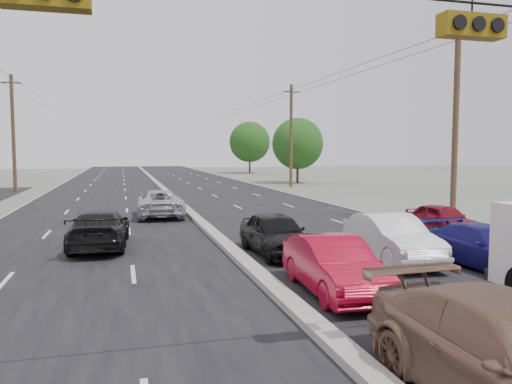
# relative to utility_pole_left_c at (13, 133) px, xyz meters

# --- Properties ---
(road_surface) EXTENTS (20.00, 160.00, 0.02)m
(road_surface) POSITION_rel_utility_pole_left_c_xyz_m (12.50, -10.00, -5.11)
(road_surface) COLOR black
(road_surface) RESTS_ON ground
(center_median) EXTENTS (0.50, 160.00, 0.20)m
(center_median) POSITION_rel_utility_pole_left_c_xyz_m (12.50, -10.00, -5.01)
(center_median) COLOR gray
(center_median) RESTS_ON ground
(utility_pole_left_c) EXTENTS (1.60, 0.30, 10.00)m
(utility_pole_left_c) POSITION_rel_utility_pole_left_c_xyz_m (0.00, 0.00, 0.00)
(utility_pole_left_c) COLOR #422D1E
(utility_pole_left_c) RESTS_ON ground
(utility_pole_right_b) EXTENTS (1.60, 0.30, 10.00)m
(utility_pole_right_b) POSITION_rel_utility_pole_left_c_xyz_m (25.00, -25.00, 0.00)
(utility_pole_right_b) COLOR #422D1E
(utility_pole_right_b) RESTS_ON ground
(utility_pole_right_c) EXTENTS (1.60, 0.30, 10.00)m
(utility_pole_right_c) POSITION_rel_utility_pole_left_c_xyz_m (25.00, 0.00, 0.00)
(utility_pole_right_c) COLOR #422D1E
(utility_pole_right_c) RESTS_ON ground
(traffic_signals) EXTENTS (25.00, 0.30, 0.54)m
(traffic_signals) POSITION_rel_utility_pole_left_c_xyz_m (13.90, -40.00, 0.39)
(traffic_signals) COLOR black
(traffic_signals) RESTS_ON ground
(tree_right_mid) EXTENTS (5.60, 5.60, 7.14)m
(tree_right_mid) POSITION_rel_utility_pole_left_c_xyz_m (27.50, 5.00, -0.77)
(tree_right_mid) COLOR #382619
(tree_right_mid) RESTS_ON ground
(tree_right_far) EXTENTS (6.40, 6.40, 8.16)m
(tree_right_far) POSITION_rel_utility_pole_left_c_xyz_m (28.50, 30.00, -0.15)
(tree_right_far) COLOR #382619
(tree_right_far) RESTS_ON ground
(red_sedan) EXTENTS (1.65, 4.32, 1.41)m
(red_sedan) POSITION_rel_utility_pole_left_c_xyz_m (13.90, -35.29, -4.40)
(red_sedan) COLOR #A50A24
(red_sedan) RESTS_ON ground
(queue_car_a) EXTENTS (1.89, 4.29, 1.44)m
(queue_car_a) POSITION_rel_utility_pole_left_c_xyz_m (13.91, -30.45, -4.39)
(queue_car_a) COLOR black
(queue_car_a) RESTS_ON ground
(queue_car_b) EXTENTS (1.86, 4.63, 1.50)m
(queue_car_b) POSITION_rel_utility_pole_left_c_xyz_m (17.19, -32.42, -4.36)
(queue_car_b) COLOR white
(queue_car_b) RESTS_ON ground
(queue_car_d) EXTENTS (2.10, 4.55, 1.29)m
(queue_car_d) POSITION_rel_utility_pole_left_c_xyz_m (19.50, -34.04, -4.46)
(queue_car_d) COLOR navy
(queue_car_d) RESTS_ON ground
(queue_car_e) EXTENTS (1.85, 3.92, 1.29)m
(queue_car_e) POSITION_rel_utility_pole_left_c_xyz_m (21.96, -28.43, -4.46)
(queue_car_e) COLOR maroon
(queue_car_e) RESTS_ON ground
(oncoming_near) EXTENTS (2.25, 5.00, 1.42)m
(oncoming_near) POSITION_rel_utility_pole_left_c_xyz_m (8.01, -27.66, -4.40)
(oncoming_near) COLOR black
(oncoming_near) RESTS_ON ground
(oncoming_far) EXTENTS (2.60, 5.31, 1.45)m
(oncoming_far) POSITION_rel_utility_pole_left_c_xyz_m (10.80, -19.38, -4.38)
(oncoming_far) COLOR #AAABB2
(oncoming_far) RESTS_ON ground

